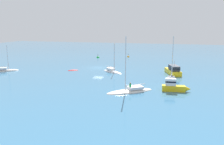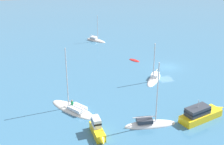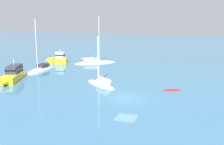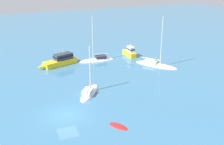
% 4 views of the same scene
% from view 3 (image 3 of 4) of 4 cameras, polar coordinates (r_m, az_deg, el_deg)
% --- Properties ---
extents(ground_plane, '(160.00, 160.00, 0.00)m').
position_cam_3_polar(ground_plane, '(34.56, 2.80, -4.97)').
color(ground_plane, teal).
extents(sailboat, '(6.58, 7.82, 9.26)m').
position_cam_3_polar(sailboat, '(55.63, -3.39, 1.98)').
color(sailboat, silver).
rests_on(sailboat, ground).
extents(sailboat_1, '(4.87, 5.87, 6.99)m').
position_cam_3_polar(sailboat_1, '(39.95, -2.15, -2.27)').
color(sailboat_1, white).
rests_on(sailboat_1, ground).
extents(yacht_1, '(6.80, 2.39, 9.04)m').
position_cam_3_polar(yacht_1, '(50.59, -13.82, 0.54)').
color(yacht_1, white).
rests_on(yacht_1, ground).
extents(cabin_cruiser, '(1.38, 4.58, 2.73)m').
position_cam_3_polar(cabin_cruiser, '(56.58, -10.65, 2.66)').
color(cabin_cruiser, yellow).
rests_on(cabin_cruiser, ground).
extents(powerboat, '(7.62, 3.75, 3.10)m').
position_cam_3_polar(powerboat, '(45.01, -18.85, -0.35)').
color(powerboat, yellow).
rests_on(powerboat, ground).
extents(skiff, '(2.16, 2.68, 0.33)m').
position_cam_3_polar(skiff, '(38.23, 11.56, -3.47)').
color(skiff, '#B21E1E').
rests_on(skiff, ground).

